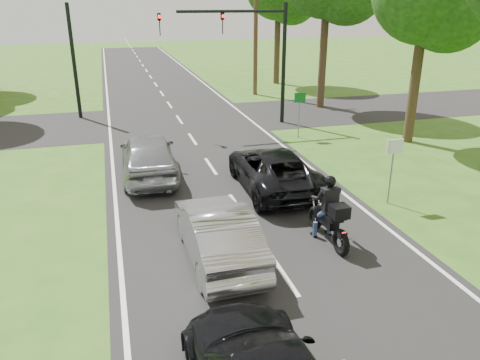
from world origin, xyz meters
name	(u,v)px	position (x,y,z in m)	size (l,w,h in m)	color
ground	(283,274)	(0.00, 0.00, 0.00)	(140.00, 140.00, 0.00)	#2D5A19
road	(201,152)	(0.00, 10.00, 0.01)	(8.00, 100.00, 0.01)	black
cross_road	(179,120)	(0.00, 16.00, 0.01)	(60.00, 7.00, 0.01)	black
motorcycle_rider	(330,217)	(1.72, 1.15, 0.74)	(0.62, 2.19, 1.89)	black
dark_suv	(274,169)	(1.58, 5.17, 0.71)	(2.31, 5.01, 1.39)	black
silver_sedan	(217,233)	(-1.32, 1.11, 0.73)	(1.51, 4.33, 1.43)	#A2A1A5
silver_suv	(148,155)	(-2.41, 7.50, 0.83)	(1.93, 4.80, 1.63)	#93969B
traffic_signal	(249,43)	(3.34, 14.00, 4.14)	(6.38, 0.44, 6.00)	black
signal_pole_far	(74,62)	(-5.20, 18.00, 3.00)	(0.20, 0.20, 6.00)	black
utility_pole_far	(256,17)	(6.20, 22.00, 5.08)	(1.60, 0.28, 10.00)	brown
sign_white	(394,156)	(4.70, 2.98, 1.60)	(0.55, 0.07, 2.12)	slate
sign_green	(300,104)	(4.90, 10.98, 1.60)	(0.55, 0.07, 2.12)	slate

